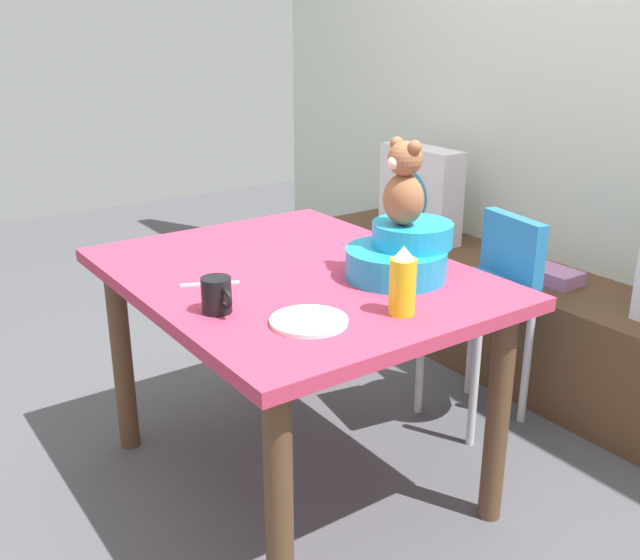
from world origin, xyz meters
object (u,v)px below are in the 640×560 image
Objects in this scene: dinner_plate_near at (309,321)px; highchair at (481,291)px; infant_seat_teal at (401,253)px; pillow_floral_left at (420,194)px; book_stack at (555,276)px; dining_table at (294,303)px; coffee_mug at (217,295)px; teddy_bear at (404,185)px; ketchup_bottle at (403,282)px.

highchair is at bearing 107.31° from dinner_plate_near.
infant_seat_teal is at bearing -73.06° from highchair.
pillow_floral_left is 2.20× the size of dinner_plate_near.
pillow_floral_left is 1.77m from dinner_plate_near.
book_stack is 0.61× the size of infant_seat_teal.
pillow_floral_left is 0.91m from highchair.
dinner_plate_near is at bearing -27.56° from dining_table.
highchair is at bearing 95.33° from coffee_mug.
dining_table is 0.41m from coffee_mug.
infant_seat_teal is (0.17, -0.55, 0.29)m from highchair.
pillow_floral_left is 0.81m from book_stack.
pillow_floral_left is 1.33× the size of infant_seat_teal.
pillow_floral_left reaches higher than dinner_plate_near.
coffee_mug is (-0.06, -0.58, -0.23)m from teddy_bear.
dinner_plate_near is at bearing 37.69° from coffee_mug.
ketchup_bottle is (0.39, -0.74, 0.31)m from highchair.
teddy_bear reaches higher than book_stack.
book_stack is at bearing 102.52° from dinner_plate_near.
coffee_mug is (-0.28, -0.39, -0.04)m from ketchup_bottle.
dining_table is 0.37m from infant_seat_teal.
highchair reaches higher than dinner_plate_near.
pillow_floral_left is 1.66m from ketchup_bottle.
pillow_floral_left is 0.36× the size of dining_table.
ketchup_bottle is (0.45, 0.05, 0.19)m from dining_table.
pillow_floral_left reaches higher than book_stack.
ketchup_bottle is 0.26m from dinner_plate_near.
dinner_plate_near reaches higher than book_stack.
highchair is 1.05m from dinner_plate_near.
teddy_bear is (0.18, -0.99, 0.53)m from book_stack.
pillow_floral_left reaches higher than coffee_mug.
pillow_floral_left is 1.76× the size of teddy_bear.
dining_table is at bearing -94.14° from highchair.
dinner_plate_near is (0.14, -0.42, -0.27)m from teddy_bear.
book_stack is 1.47m from dinner_plate_near.
ketchup_bottle reaches higher than dining_table.
highchair is at bearing 85.86° from dining_table.
teddy_bear is 2.08× the size of coffee_mug.
highchair is (0.80, -0.42, -0.16)m from pillow_floral_left.
book_stack is 1.14m from teddy_bear.
infant_seat_teal is at bearing -79.82° from book_stack.
pillow_floral_left is at bearing 128.33° from dinner_plate_near.
coffee_mug is at bearing -96.19° from infant_seat_teal.
highchair is at bearing -27.60° from pillow_floral_left.
ketchup_bottle reaches higher than highchair.
book_stack is 1.00× the size of dinner_plate_near.
pillow_floral_left is 3.67× the size of coffee_mug.
dinner_plate_near is at bearing -110.22° from ketchup_bottle.
coffee_mug is 0.60× the size of dinner_plate_near.
pillow_floral_left is 0.56× the size of highchair.
teddy_bear reaches higher than dining_table.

